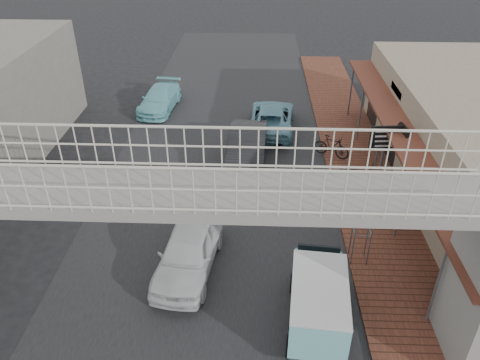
# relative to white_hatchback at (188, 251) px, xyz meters

# --- Properties ---
(ground) EXTENTS (120.00, 120.00, 0.00)m
(ground) POSITION_rel_white_hatchback_xyz_m (0.50, 0.92, -0.75)
(ground) COLOR black
(ground) RESTS_ON ground
(road_strip) EXTENTS (10.00, 60.00, 0.01)m
(road_strip) POSITION_rel_white_hatchback_xyz_m (0.50, 0.92, -0.74)
(road_strip) COLOR black
(road_strip) RESTS_ON ground
(sidewalk) EXTENTS (3.00, 40.00, 0.10)m
(sidewalk) POSITION_rel_white_hatchback_xyz_m (7.00, 3.92, -0.70)
(sidewalk) COLOR brown
(sidewalk) RESTS_ON ground
(footbridge) EXTENTS (16.40, 2.40, 6.34)m
(footbridge) POSITION_rel_white_hatchback_xyz_m (0.50, -3.08, 2.43)
(footbridge) COLOR gray
(footbridge) RESTS_ON ground
(white_hatchback) EXTENTS (2.29, 4.57, 1.49)m
(white_hatchback) POSITION_rel_white_hatchback_xyz_m (0.00, 0.00, 0.00)
(white_hatchback) COLOR white
(white_hatchback) RESTS_ON ground
(dark_sedan) EXTENTS (1.94, 5.00, 1.62)m
(dark_sedan) POSITION_rel_white_hatchback_xyz_m (1.77, 7.28, 0.06)
(dark_sedan) COLOR black
(dark_sedan) RESTS_ON ground
(angkot_curb) EXTENTS (2.65, 5.12, 1.38)m
(angkot_curb) POSITION_rel_white_hatchback_xyz_m (3.00, 11.05, -0.06)
(angkot_curb) COLOR #6FADC1
(angkot_curb) RESTS_ON ground
(angkot_far) EXTENTS (2.25, 4.55, 1.27)m
(angkot_far) POSITION_rel_white_hatchback_xyz_m (-3.50, 13.55, -0.11)
(angkot_far) COLOR #7DD2DA
(angkot_far) RESTS_ON ground
(angkot_van) EXTENTS (1.95, 3.71, 1.75)m
(angkot_van) POSITION_rel_white_hatchback_xyz_m (4.07, -2.30, 0.36)
(angkot_van) COLOR black
(angkot_van) RESTS_ON ground
(motorcycle_near) EXTENTS (1.98, 1.32, 0.99)m
(motorcycle_near) POSITION_rel_white_hatchback_xyz_m (6.67, 5.54, -0.15)
(motorcycle_near) COLOR black
(motorcycle_near) RESTS_ON sidewalk
(motorcycle_far) EXTENTS (1.79, 1.32, 1.07)m
(motorcycle_far) POSITION_rel_white_hatchback_xyz_m (5.80, 7.96, -0.11)
(motorcycle_far) COLOR black
(motorcycle_far) RESTS_ON sidewalk
(street_clock) EXTENTS (0.73, 0.60, 2.97)m
(street_clock) POSITION_rel_white_hatchback_xyz_m (5.80, 0.56, 1.82)
(street_clock) COLOR #59595B
(street_clock) RESTS_ON sidewalk
(arrow_sign) EXTENTS (1.92, 1.23, 3.26)m
(arrow_sign) POSITION_rel_white_hatchback_xyz_m (8.10, 4.82, 1.98)
(arrow_sign) COLOR #59595B
(arrow_sign) RESTS_ON sidewalk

